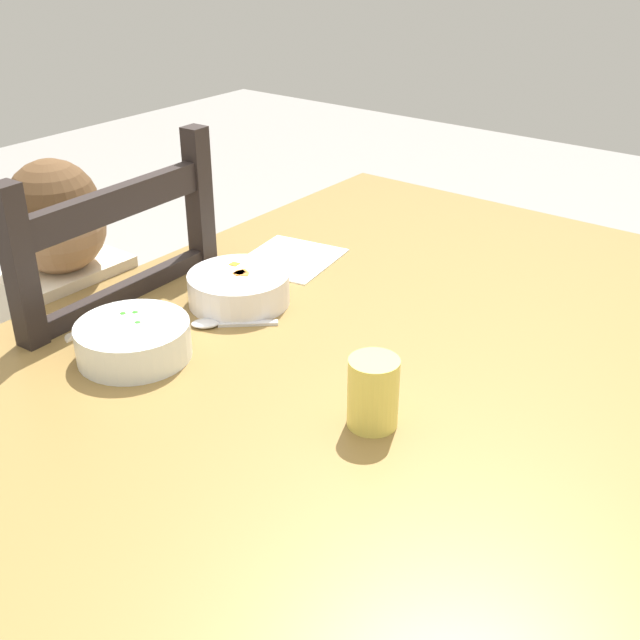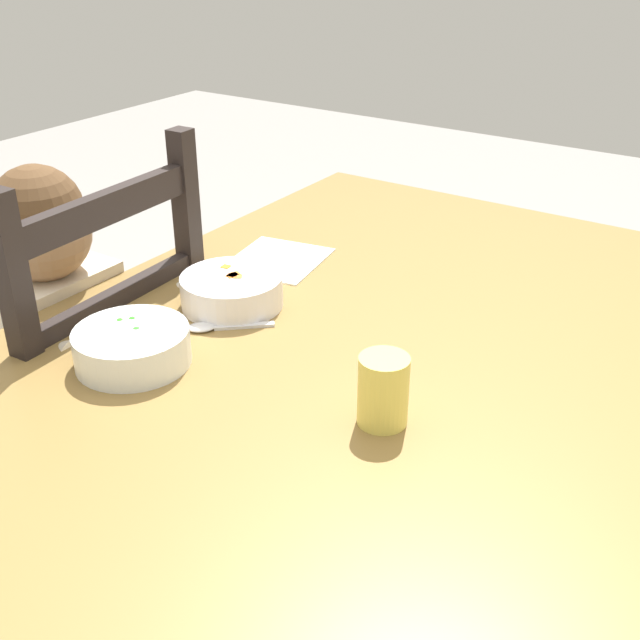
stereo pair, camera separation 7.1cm
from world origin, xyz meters
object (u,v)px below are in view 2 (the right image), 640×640
Objects in this scene: dining_table at (391,397)px; bowl_of_peas at (132,346)px; dining_chair at (82,419)px; spoon at (214,327)px; drinking_cup at (383,390)px; child_figure at (70,345)px; bowl_of_carrots at (232,290)px.

bowl_of_peas is at bearing 130.74° from dining_table.
dining_table is at bearing -77.02° from dining_chair.
spoon is 0.35m from drinking_cup.
drinking_cup reaches higher than dining_table.
dining_chair is 1.04× the size of child_figure.
child_figure is (-0.00, -0.00, 0.17)m from dining_chair.
bowl_of_peas is 1.43× the size of spoon.
dining_chair is at bearing 110.47° from bowl_of_carrots.
dining_chair is 0.43m from spoon.
child_figure is 8.30× the size of spoon.
bowl_of_carrots reaches higher than spoon.
dining_table is 14.70× the size of drinking_cup.
child_figure is at bearing 68.88° from bowl_of_peas.
bowl_of_carrots is at bearing -0.01° from bowl_of_peas.
bowl_of_carrots is (0.11, -0.29, 0.14)m from child_figure.
bowl_of_carrots is at bearing -68.87° from child_figure.
bowl_of_peas reaches higher than dining_table.
child_figure is 0.34m from spoon.
bowl_of_carrots is at bearing 94.87° from dining_table.
child_figure is at bearing 103.29° from dining_table.
dining_chair is 5.96× the size of bowl_of_carrots.
dining_table is 8.27× the size of bowl_of_carrots.
bowl_of_peas is 0.99× the size of bowl_of_carrots.
dining_table is 1.44× the size of child_figure.
dining_table is at bearing -85.13° from bowl_of_carrots.
dining_chair reaches higher than drinking_cup.
dining_chair reaches higher than bowl_of_peas.
drinking_cup is at bearing -112.61° from bowl_of_carrots.
spoon is (0.14, -0.03, -0.02)m from bowl_of_peas.
drinking_cup is at bearing -93.83° from dining_chair.
drinking_cup reaches higher than spoon.
bowl_of_carrots reaches higher than dining_table.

